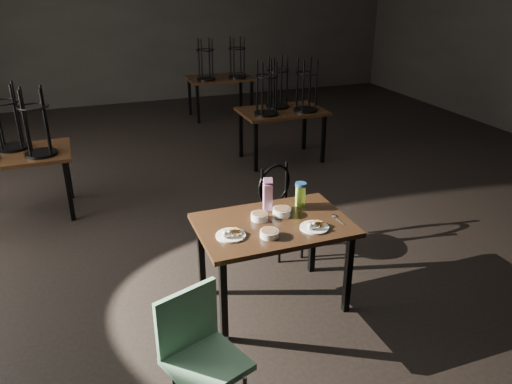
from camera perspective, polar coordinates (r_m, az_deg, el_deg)
name	(u,v)px	position (r m, az deg, el deg)	size (l,w,h in m)	color
main_table	(273,232)	(3.98, 2.00, -4.54)	(1.20, 0.80, 0.75)	black
plate_left	(231,234)	(3.74, -2.93, -4.81)	(0.23, 0.23, 0.07)	white
plate_right	(314,226)	(3.88, 6.69, -3.89)	(0.22, 0.22, 0.07)	white
bowl_near	(259,216)	(3.98, 0.39, -2.78)	(0.14, 0.14, 0.05)	white
bowl_far	(282,212)	(4.06, 2.96, -2.24)	(0.15, 0.15, 0.06)	white
bowl_big	(269,233)	(3.73, 1.54, -4.75)	(0.14, 0.14, 0.05)	white
juice_carton	(268,195)	(4.10, 1.35, -0.33)	(0.08, 0.08, 0.29)	#871862
water_bottle	(300,194)	(4.20, 5.11, -0.23)	(0.12, 0.12, 0.21)	#ABE342
spoon	(335,217)	(4.08, 9.02, -2.78)	(0.04, 0.19, 0.01)	silver
bentwood_chair	(282,203)	(4.79, 2.97, -1.30)	(0.47, 0.46, 0.89)	black
school_chair	(199,350)	(3.08, -6.49, -17.45)	(0.53, 0.53, 0.89)	#7BC094
bg_table_left	(9,149)	(6.06, -26.42, 4.39)	(1.20, 0.80, 1.48)	black
bg_table_right	(282,108)	(7.22, 3.04, 9.52)	(1.20, 0.80, 1.48)	black
bg_table_far	(220,78)	(9.57, -4.10, 12.92)	(1.20, 0.80, 1.48)	black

